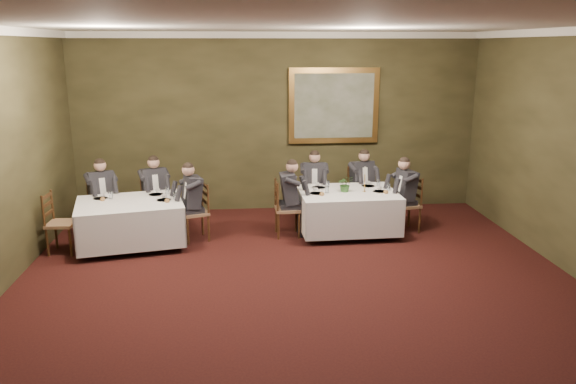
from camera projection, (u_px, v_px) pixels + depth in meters
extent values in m
plane|color=black|center=(308.00, 324.00, 6.76)|extent=(10.00, 10.00, 0.00)
cube|color=silver|center=(311.00, 21.00, 5.87)|extent=(8.00, 10.00, 0.10)
cube|color=#2D2A16|center=(278.00, 123.00, 11.13)|extent=(8.00, 0.10, 3.50)
cube|color=white|center=(277.00, 35.00, 10.66)|extent=(8.00, 0.10, 0.12)
cube|color=#311F0D|center=(348.00, 193.00, 9.84)|extent=(1.67, 1.27, 0.04)
cube|color=white|center=(348.00, 192.00, 9.84)|extent=(1.73, 1.33, 0.02)
cube|color=white|center=(347.00, 210.00, 9.92)|extent=(1.75, 1.35, 0.65)
cube|color=#311F0D|center=(129.00, 204.00, 9.21)|extent=(1.83, 1.51, 0.04)
cube|color=white|center=(129.00, 202.00, 9.20)|extent=(1.90, 1.59, 0.02)
cube|color=white|center=(131.00, 221.00, 9.29)|extent=(1.92, 1.61, 0.65)
cube|color=brown|center=(314.00, 195.00, 10.68)|extent=(0.47, 0.45, 0.05)
cube|color=#311F0D|center=(313.00, 180.00, 10.81)|extent=(0.38, 0.06, 0.54)
cube|color=black|center=(314.00, 176.00, 10.59)|extent=(0.44, 0.34, 0.55)
sphere|color=tan|center=(314.00, 156.00, 10.49)|extent=(0.23, 0.23, 0.21)
cube|color=brown|center=(361.00, 194.00, 10.79)|extent=(0.54, 0.52, 0.05)
cube|color=#311F0D|center=(357.00, 179.00, 10.90)|extent=(0.37, 0.13, 0.54)
cube|color=black|center=(362.00, 175.00, 10.70)|extent=(0.49, 0.41, 0.55)
sphere|color=tan|center=(362.00, 155.00, 10.60)|extent=(0.26, 0.26, 0.21)
cube|color=brown|center=(287.00, 209.00, 9.78)|extent=(0.43, 0.45, 0.05)
cube|color=#311F0D|center=(277.00, 196.00, 9.70)|extent=(0.04, 0.38, 0.54)
cube|color=black|center=(287.00, 188.00, 9.69)|extent=(0.32, 0.43, 0.55)
sphere|color=tan|center=(287.00, 167.00, 9.59)|extent=(0.22, 0.22, 0.21)
cube|color=brown|center=(406.00, 205.00, 10.03)|extent=(0.50, 0.52, 0.05)
cube|color=#311F0D|center=(416.00, 191.00, 10.02)|extent=(0.11, 0.38, 0.54)
cube|color=black|center=(407.00, 185.00, 9.93)|extent=(0.39, 0.47, 0.55)
sphere|color=tan|center=(408.00, 164.00, 9.84)|extent=(0.25, 0.25, 0.21)
cube|color=brown|center=(102.00, 206.00, 9.94)|extent=(0.58, 0.57, 0.05)
cube|color=#311F0D|center=(99.00, 191.00, 10.04)|extent=(0.35, 0.19, 0.54)
cube|color=black|center=(101.00, 186.00, 9.85)|extent=(0.51, 0.46, 0.55)
sphere|color=tan|center=(99.00, 165.00, 9.75)|extent=(0.28, 0.28, 0.21)
cube|color=brown|center=(155.00, 202.00, 10.19)|extent=(0.56, 0.55, 0.05)
cube|color=#311F0D|center=(152.00, 187.00, 10.30)|extent=(0.37, 0.16, 0.54)
cube|color=black|center=(154.00, 182.00, 10.10)|extent=(0.50, 0.44, 0.55)
sphere|color=tan|center=(152.00, 162.00, 10.00)|extent=(0.27, 0.27, 0.21)
cube|color=brown|center=(195.00, 213.00, 9.56)|extent=(0.54, 0.55, 0.05)
cube|color=#311F0D|center=(205.00, 198.00, 9.58)|extent=(0.15, 0.37, 0.54)
cube|color=black|center=(194.00, 191.00, 9.47)|extent=(0.43, 0.50, 0.55)
sphere|color=tan|center=(193.00, 169.00, 9.37)|extent=(0.27, 0.27, 0.21)
cube|color=brown|center=(62.00, 224.00, 8.97)|extent=(0.44, 0.46, 0.05)
cube|color=#311F0D|center=(48.00, 209.00, 8.91)|extent=(0.05, 0.38, 0.54)
imported|color=#2D5926|center=(345.00, 183.00, 9.80)|extent=(0.28, 0.25, 0.30)
cylinder|color=#BC8E39|center=(364.00, 191.00, 9.83)|extent=(0.07, 0.07, 0.02)
cylinder|color=#BC8E39|center=(365.00, 182.00, 9.79)|extent=(0.02, 0.02, 0.31)
cylinder|color=white|center=(365.00, 170.00, 9.74)|extent=(0.02, 0.02, 0.13)
cylinder|color=white|center=(319.00, 187.00, 10.12)|extent=(0.25, 0.25, 0.01)
cylinder|color=white|center=(318.00, 184.00, 10.26)|extent=(0.08, 0.08, 0.05)
cylinder|color=white|center=(328.00, 183.00, 10.12)|extent=(0.06, 0.06, 0.14)
cylinder|color=white|center=(100.00, 198.00, 9.40)|extent=(0.25, 0.25, 0.01)
cylinder|color=white|center=(102.00, 194.00, 9.54)|extent=(0.08, 0.08, 0.05)
cylinder|color=white|center=(110.00, 194.00, 9.40)|extent=(0.06, 0.06, 0.14)
cube|color=#BA8844|center=(334.00, 106.00, 11.09)|extent=(1.79, 0.08, 1.48)
cube|color=#4A5237|center=(334.00, 106.00, 11.04)|extent=(1.57, 0.01, 1.26)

